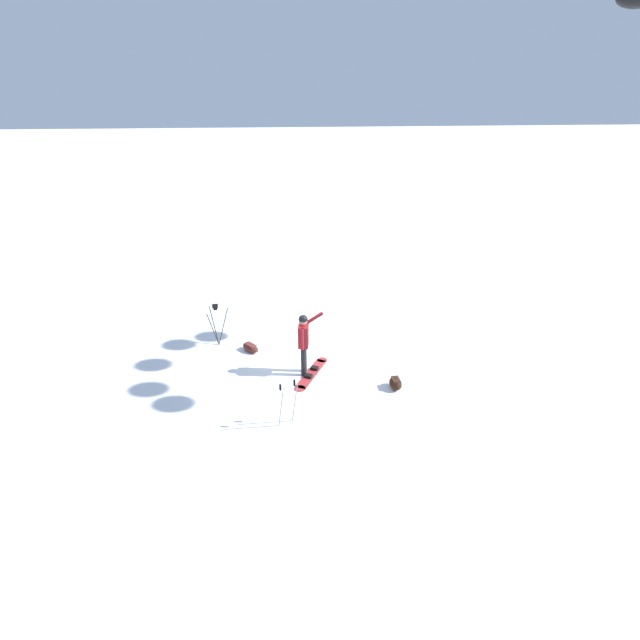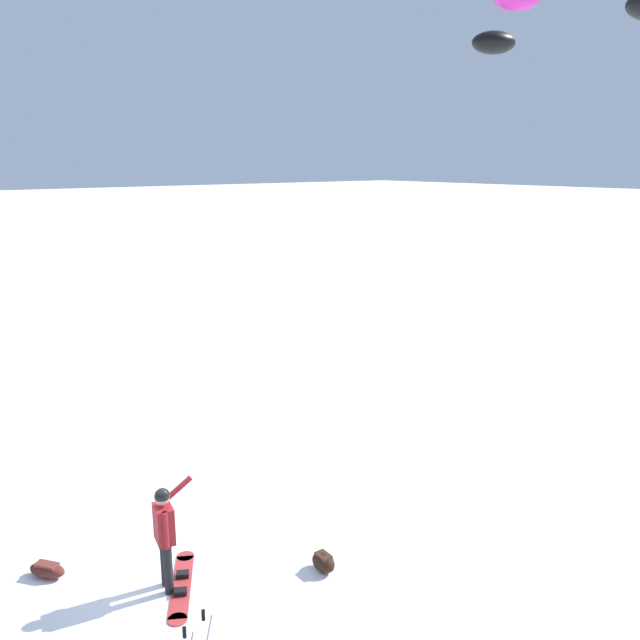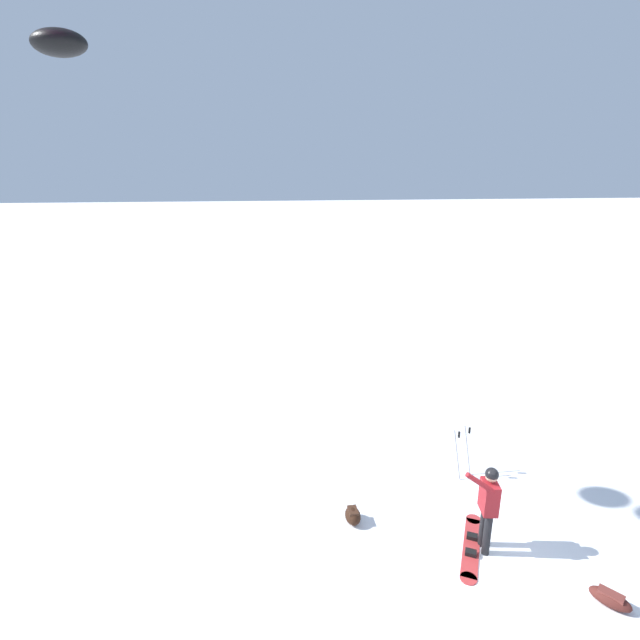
{
  "view_description": "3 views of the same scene",
  "coord_description": "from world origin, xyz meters",
  "px_view_note": "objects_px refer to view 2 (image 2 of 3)",
  "views": [
    {
      "loc": [
        11.47,
        -1.62,
        6.67
      ],
      "look_at": [
        0.73,
        0.3,
        1.62
      ],
      "focal_mm": 26.19,
      "sensor_mm": 36.0,
      "label": 1
    },
    {
      "loc": [
        9.09,
        -3.85,
        6.57
      ],
      "look_at": [
        1.16,
        2.52,
        4.07
      ],
      "focal_mm": 36.57,
      "sensor_mm": 36.0,
      "label": 2
    },
    {
      "loc": [
        -5.92,
        4.28,
        6.63
      ],
      "look_at": [
        1.23,
        2.87,
        4.46
      ],
      "focal_mm": 26.57,
      "sensor_mm": 36.0,
      "label": 3
    }
  ],
  "objects_px": {
    "snowboarder": "(165,528)",
    "gear_bag_large": "(47,570)",
    "snowboard": "(182,585)",
    "gear_bag_small": "(323,562)"
  },
  "relations": [
    {
      "from": "gear_bag_large",
      "to": "gear_bag_small",
      "type": "height_order",
      "value": "gear_bag_small"
    },
    {
      "from": "gear_bag_large",
      "to": "gear_bag_small",
      "type": "xyz_separation_m",
      "value": [
        2.68,
        3.59,
        0.04
      ]
    },
    {
      "from": "snowboarder",
      "to": "gear_bag_large",
      "type": "relative_size",
      "value": 2.59
    },
    {
      "from": "snowboarder",
      "to": "gear_bag_large",
      "type": "distance_m",
      "value": 2.26
    },
    {
      "from": "snowboard",
      "to": "gear_bag_large",
      "type": "relative_size",
      "value": 2.42
    },
    {
      "from": "snowboarder",
      "to": "gear_bag_small",
      "type": "height_order",
      "value": "snowboarder"
    },
    {
      "from": "snowboard",
      "to": "gear_bag_small",
      "type": "height_order",
      "value": "gear_bag_small"
    },
    {
      "from": "gear_bag_small",
      "to": "snowboard",
      "type": "bearing_deg",
      "value": -118.41
    },
    {
      "from": "gear_bag_large",
      "to": "gear_bag_small",
      "type": "bearing_deg",
      "value": 53.3
    },
    {
      "from": "snowboarder",
      "to": "gear_bag_large",
      "type": "height_order",
      "value": "snowboarder"
    }
  ]
}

